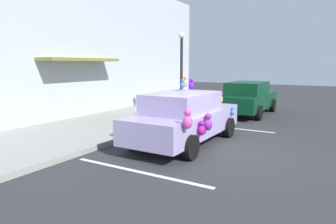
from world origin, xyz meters
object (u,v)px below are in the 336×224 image
(plush_covered_car, at_px, (185,117))
(teddy_bear_on_sidewalk, at_px, (137,118))
(parked_sedan_behind, at_px, (248,98))
(street_lamp_post, at_px, (181,64))

(plush_covered_car, distance_m, teddy_bear_on_sidewalk, 2.65)
(parked_sedan_behind, distance_m, teddy_bear_on_sidewalk, 5.96)
(plush_covered_car, bearing_deg, street_lamp_post, 29.53)
(parked_sedan_behind, bearing_deg, teddy_bear_on_sidewalk, 154.70)
(plush_covered_car, xyz_separation_m, teddy_bear_on_sidewalk, (0.91, 2.45, -0.39))
(plush_covered_car, bearing_deg, teddy_bear_on_sidewalk, 69.55)
(plush_covered_car, height_order, teddy_bear_on_sidewalk, plush_covered_car)
(plush_covered_car, relative_size, parked_sedan_behind, 1.01)
(teddy_bear_on_sidewalk, bearing_deg, plush_covered_car, -110.45)
(parked_sedan_behind, xyz_separation_m, street_lamp_post, (-2.35, 2.32, 1.58))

